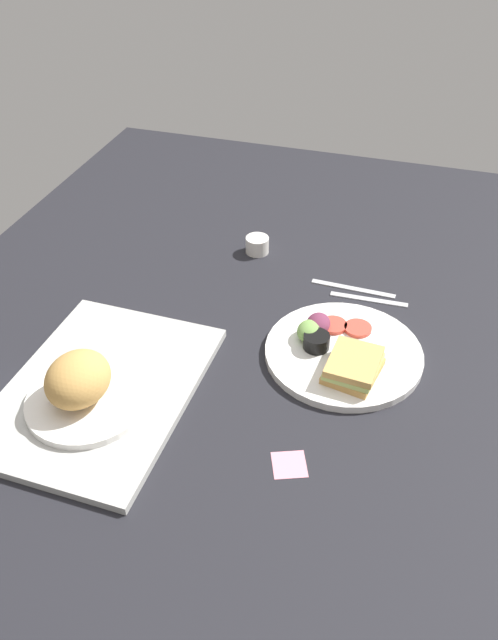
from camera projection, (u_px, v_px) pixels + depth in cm
name	position (u px, v px, depth cm)	size (l,w,h in cm)	color
ground_plane	(260.00, 350.00, 130.18)	(190.00, 150.00, 3.00)	black
serving_tray	(101.00, 389.00, 118.07)	(45.00, 33.00, 1.60)	#B2B2AD
bread_plate_near	(81.00, 387.00, 111.82)	(21.79, 21.79, 10.08)	white
plate_with_salad	(341.00, 352.00, 125.02)	(30.96, 30.96, 5.40)	white
espresso_cup	(257.00, 245.00, 154.91)	(5.60, 5.60, 4.00)	silver
fork	(369.00, 299.00, 140.73)	(17.00, 1.40, 0.50)	#B7B7BC
knife	(353.00, 288.00, 143.89)	(19.00, 1.40, 0.50)	#B7B7BC
sticky_note	(289.00, 464.00, 105.41)	(5.60, 5.60, 0.12)	pink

